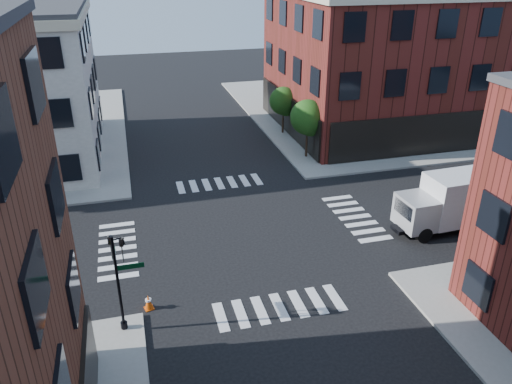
% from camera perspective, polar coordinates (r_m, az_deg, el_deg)
% --- Properties ---
extents(ground, '(120.00, 120.00, 0.00)m').
position_cam_1_polar(ground, '(28.75, -1.49, -4.60)').
color(ground, black).
rests_on(ground, ground).
extents(sidewalk_ne, '(30.00, 30.00, 0.15)m').
position_cam_1_polar(sidewalk_ne, '(54.43, 15.24, 9.32)').
color(sidewalk_ne, gray).
rests_on(sidewalk_ne, ground).
extents(building_ne, '(25.00, 16.00, 12.00)m').
position_cam_1_polar(building_ne, '(48.73, 18.43, 14.29)').
color(building_ne, '#4B1812').
rests_on(building_ne, ground).
extents(tree_near, '(2.69, 2.69, 4.49)m').
position_cam_1_polar(tree_near, '(38.36, 6.02, 8.29)').
color(tree_near, black).
rests_on(tree_near, ground).
extents(tree_far, '(2.43, 2.43, 4.07)m').
position_cam_1_polar(tree_far, '(43.87, 3.23, 10.19)').
color(tree_far, black).
rests_on(tree_far, ground).
extents(signal_pole, '(1.29, 1.24, 4.60)m').
position_cam_1_polar(signal_pole, '(21.02, -15.41, -8.87)').
color(signal_pole, black).
rests_on(signal_pole, ground).
extents(box_truck, '(7.37, 2.53, 3.29)m').
position_cam_1_polar(box_truck, '(30.80, 22.24, -0.88)').
color(box_truck, silver).
rests_on(box_truck, ground).
extents(traffic_cone, '(0.48, 0.48, 0.74)m').
position_cam_1_polar(traffic_cone, '(23.34, -12.18, -12.21)').
color(traffic_cone, '#D54B09').
rests_on(traffic_cone, ground).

